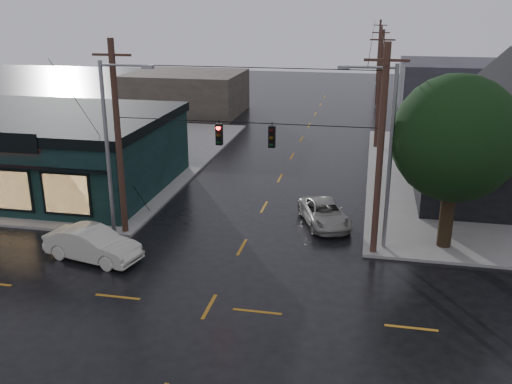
% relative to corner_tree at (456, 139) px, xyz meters
% --- Properties ---
extents(ground_plane, '(160.00, 160.00, 0.00)m').
position_rel_corner_tree_xyz_m(ground_plane, '(-9.96, -7.92, -5.64)').
color(ground_plane, black).
extents(sidewalk_nw, '(28.00, 28.00, 0.15)m').
position_rel_corner_tree_xyz_m(sidewalk_nw, '(-29.96, 12.08, -5.57)').
color(sidewalk_nw, gray).
rests_on(sidewalk_nw, ground).
extents(pizza_shop, '(16.30, 12.34, 4.90)m').
position_rel_corner_tree_xyz_m(pizza_shop, '(-24.96, 5.02, -3.09)').
color(pizza_shop, black).
rests_on(pizza_shop, ground).
extents(corner_tree, '(6.09, 6.09, 8.57)m').
position_rel_corner_tree_xyz_m(corner_tree, '(0.00, 0.00, 0.00)').
color(corner_tree, black).
rests_on(corner_tree, ground).
extents(utility_pole_nw, '(2.00, 0.32, 10.15)m').
position_rel_corner_tree_xyz_m(utility_pole_nw, '(-16.46, -1.42, -5.64)').
color(utility_pole_nw, '#351E17').
rests_on(utility_pole_nw, ground).
extents(utility_pole_ne, '(2.00, 0.32, 10.15)m').
position_rel_corner_tree_xyz_m(utility_pole_ne, '(-3.46, -1.42, -5.64)').
color(utility_pole_ne, '#351E17').
rests_on(utility_pole_ne, ground).
extents(utility_pole_far_a, '(2.00, 0.32, 9.65)m').
position_rel_corner_tree_xyz_m(utility_pole_far_a, '(-3.46, 20.08, -5.64)').
color(utility_pole_far_a, '#351E17').
rests_on(utility_pole_far_a, ground).
extents(utility_pole_far_b, '(2.00, 0.32, 9.15)m').
position_rel_corner_tree_xyz_m(utility_pole_far_b, '(-3.46, 40.08, -5.64)').
color(utility_pole_far_b, '#351E17').
rests_on(utility_pole_far_b, ground).
extents(utility_pole_far_c, '(2.00, 0.32, 9.15)m').
position_rel_corner_tree_xyz_m(utility_pole_far_c, '(-3.46, 60.08, -5.64)').
color(utility_pole_far_c, '#351E17').
rests_on(utility_pole_far_c, ground).
extents(span_signal_assembly, '(13.00, 0.48, 1.23)m').
position_rel_corner_tree_xyz_m(span_signal_assembly, '(-9.87, -1.42, 0.05)').
color(span_signal_assembly, black).
rests_on(span_signal_assembly, ground).
extents(streetlight_nw, '(5.40, 0.30, 9.15)m').
position_rel_corner_tree_xyz_m(streetlight_nw, '(-16.76, -2.12, -5.64)').
color(streetlight_nw, gray).
rests_on(streetlight_nw, ground).
extents(streetlight_ne, '(5.40, 0.30, 9.15)m').
position_rel_corner_tree_xyz_m(streetlight_ne, '(-2.96, -0.72, -5.64)').
color(streetlight_ne, gray).
rests_on(streetlight_ne, ground).
extents(bg_building_west, '(12.00, 10.00, 4.40)m').
position_rel_corner_tree_xyz_m(bg_building_west, '(-23.96, 32.08, -3.44)').
color(bg_building_west, '#3D352C').
rests_on(bg_building_west, ground).
extents(bg_building_east, '(14.00, 12.00, 5.60)m').
position_rel_corner_tree_xyz_m(bg_building_east, '(6.04, 37.08, -2.84)').
color(bg_building_east, '#2C2C31').
rests_on(bg_building_east, ground).
extents(sedan_cream, '(5.05, 2.69, 1.58)m').
position_rel_corner_tree_xyz_m(sedan_cream, '(-16.64, -4.73, -4.85)').
color(sedan_cream, beige).
rests_on(sedan_cream, ground).
extents(suv_silver, '(3.63, 5.07, 1.28)m').
position_rel_corner_tree_xyz_m(suv_silver, '(-6.17, 2.02, -5.00)').
color(suv_silver, gray).
rests_on(suv_silver, ground).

